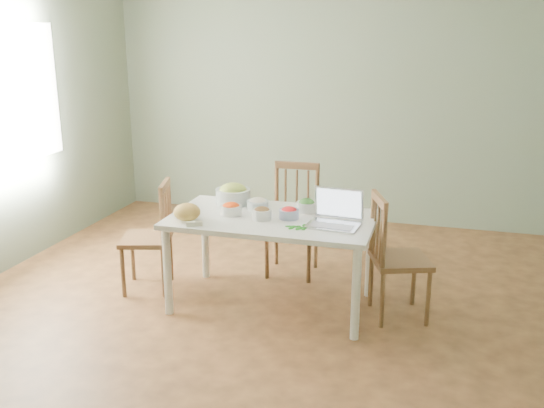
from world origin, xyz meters
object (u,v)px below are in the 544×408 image
(chair_right, at_px, (401,257))
(dining_table, at_px, (272,261))
(bread_boule, at_px, (187,212))
(laptop, at_px, (333,209))
(chair_left, at_px, (146,236))
(chair_far, at_px, (292,221))
(bowl_squash, at_px, (233,194))

(chair_right, bearing_deg, dining_table, 74.78)
(bread_boule, height_order, laptop, laptop)
(chair_right, xyz_separation_m, laptop, (-0.47, -0.18, 0.37))
(chair_left, distance_m, chair_right, 2.00)
(chair_far, height_order, laptop, laptop)
(dining_table, height_order, chair_right, chair_right)
(dining_table, distance_m, bread_boule, 0.75)
(chair_left, bearing_deg, chair_far, 105.35)
(bowl_squash, bearing_deg, chair_right, -7.53)
(bread_boule, relative_size, bowl_squash, 0.70)
(dining_table, xyz_separation_m, bowl_squash, (-0.40, 0.26, 0.43))
(chair_far, height_order, bowl_squash, chair_far)
(chair_far, relative_size, chair_left, 1.06)
(chair_far, height_order, bread_boule, chair_far)
(dining_table, bearing_deg, chair_right, 4.79)
(laptop, bearing_deg, dining_table, 173.76)
(bowl_squash, bearing_deg, laptop, -22.04)
(chair_right, xyz_separation_m, bread_boule, (-1.51, -0.33, 0.31))
(chair_right, distance_m, bowl_squash, 1.39)
(chair_far, bearing_deg, bowl_squash, -136.65)
(chair_far, distance_m, chair_right, 1.11)
(chair_left, xyz_separation_m, chair_right, (2.00, 0.07, 0.02))
(dining_table, height_order, chair_left, chair_left)
(dining_table, bearing_deg, chair_left, 179.30)
(dining_table, height_order, bowl_squash, bowl_squash)
(bread_boule, xyz_separation_m, laptop, (1.05, 0.15, 0.06))
(dining_table, relative_size, bowl_squash, 5.43)
(chair_right, relative_size, bowl_squash, 3.33)
(dining_table, bearing_deg, bowl_squash, 147.12)
(chair_far, distance_m, laptop, 0.96)
(chair_far, distance_m, bowl_squash, 0.63)
(bread_boule, bearing_deg, chair_right, 12.25)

